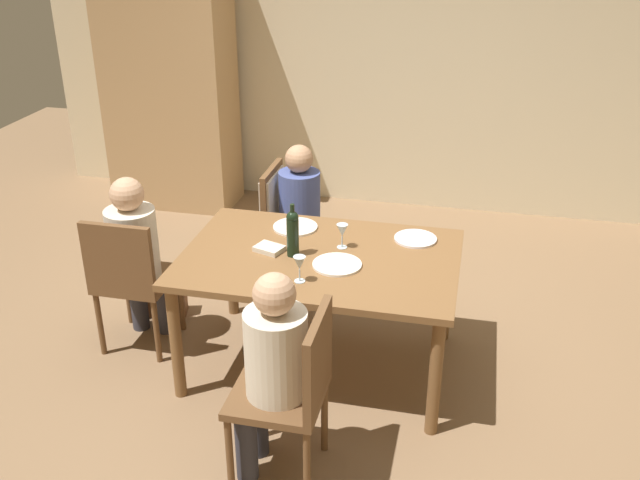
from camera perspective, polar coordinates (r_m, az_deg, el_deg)
name	(u,v)px	position (r m, az deg, el deg)	size (l,w,h in m)	color
ground_plane	(320,364)	(4.51, 0.00, -9.84)	(10.00, 10.00, 0.00)	#846647
rear_room_partition	(389,57)	(6.50, 5.55, 14.30)	(6.40, 0.12, 2.70)	beige
armoire_cabinet	(170,86)	(6.64, -11.88, 11.90)	(1.18, 0.62, 2.18)	tan
dining_table	(320,269)	(4.16, 0.00, -2.29)	(1.59, 1.08, 0.76)	brown
chair_near	(295,385)	(3.46, -2.02, -11.47)	(0.44, 0.44, 0.92)	brown
chair_far_left	(283,212)	(5.10, -2.97, 2.25)	(0.46, 0.44, 0.92)	brown
chair_left_end	(130,275)	(4.53, -14.90, -2.71)	(0.44, 0.44, 0.92)	brown
person_woman_host	(271,362)	(3.42, -3.90, -9.67)	(0.34, 0.30, 1.12)	#33333D
person_man_bearded	(303,208)	(5.05, -1.35, 2.57)	(0.33, 0.29, 1.10)	#33333D
person_man_guest	(136,249)	(4.57, -14.45, -0.71)	(0.31, 0.35, 1.13)	#33333D
wine_bottle_tall_green	(293,232)	(4.06, -2.19, 0.65)	(0.07, 0.07, 0.32)	black
wine_glass_near_left	(342,231)	(4.17, 1.78, 0.71)	(0.07, 0.07, 0.15)	silver
wine_glass_centre	(299,264)	(3.80, -1.64, -1.91)	(0.07, 0.07, 0.15)	silver
dinner_plate_host	(337,265)	(4.01, 1.37, -1.97)	(0.28, 0.28, 0.01)	white
dinner_plate_guest_left	(295,227)	(4.46, -1.98, 1.05)	(0.28, 0.28, 0.01)	white
dinner_plate_guest_right	(415,239)	(4.34, 7.61, 0.10)	(0.26, 0.26, 0.01)	white
folded_napkin	(269,249)	(4.18, -4.05, -0.69)	(0.16, 0.12, 0.03)	beige
handbag	(166,299)	(5.07, -12.18, -4.65)	(0.28, 0.12, 0.22)	brown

